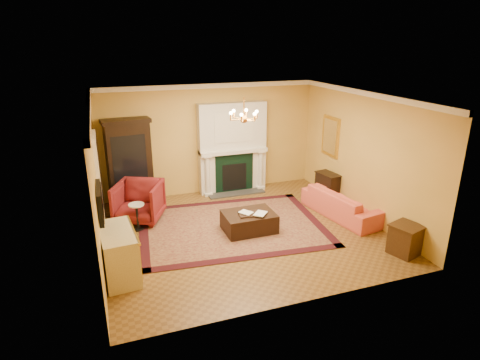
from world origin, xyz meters
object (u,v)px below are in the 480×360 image
wingback_armchair (139,200)px  pedestal_table (137,215)px  coral_sofa (343,199)px  china_cabinet (130,165)px  leather_ottoman (249,222)px  console_table (327,187)px  commode (119,254)px  end_table (405,240)px

wingback_armchair → pedestal_table: wingback_armchair is taller
pedestal_table → coral_sofa: size_ratio=0.29×
china_cabinet → leather_ottoman: bearing=-54.2°
wingback_armchair → console_table: 4.93m
coral_sofa → leather_ottoman: coral_sofa is taller
commode → leather_ottoman: 3.00m
console_table → coral_sofa: bearing=-110.9°
coral_sofa → console_table: (0.21, 1.06, -0.07)m
coral_sofa → console_table: bearing=-20.7°
china_cabinet → console_table: size_ratio=3.05×
leather_ottoman → console_table: bearing=22.0°
china_cabinet → wingback_armchair: (0.06, -1.12, -0.55)m
console_table → wingback_armchair: bearing=167.0°
commode → wingback_armchair: bearing=71.0°
china_cabinet → wingback_armchair: 1.25m
end_table → leather_ottoman: size_ratio=0.53×
coral_sofa → end_table: size_ratio=3.66×
commode → coral_sofa: size_ratio=0.55×
china_cabinet → console_table: (4.98, -1.42, -0.72)m
coral_sofa → end_table: bearing=175.2°
commode → end_table: bearing=-15.7°
commode → console_table: bearing=15.4°
wingback_armchair → pedestal_table: size_ratio=1.66×
wingback_armchair → coral_sofa: size_ratio=0.48×
coral_sofa → commode: bearing=90.8°
end_table → commode: bearing=168.8°
china_cabinet → commode: size_ratio=1.78×
end_table → leather_ottoman: bearing=142.5°
pedestal_table → coral_sofa: (4.80, -0.86, 0.06)m
china_cabinet → commode: (-0.53, -3.42, -0.63)m
china_cabinet → leather_ottoman: china_cabinet is taller
wingback_armchair → commode: wingback_armchair is taller
wingback_armchair → leather_ottoman: wingback_armchair is taller
wingback_armchair → end_table: 5.92m
wingback_armchair → leather_ottoman: size_ratio=0.93×
china_cabinet → pedestal_table: (-0.03, -1.62, -0.71)m
commode → console_table: 5.86m
wingback_armchair → commode: 2.38m
pedestal_table → coral_sofa: coral_sofa is taller
end_table → china_cabinet: bearing=137.6°
china_cabinet → commode: 3.52m
commode → pedestal_table: bearing=70.0°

